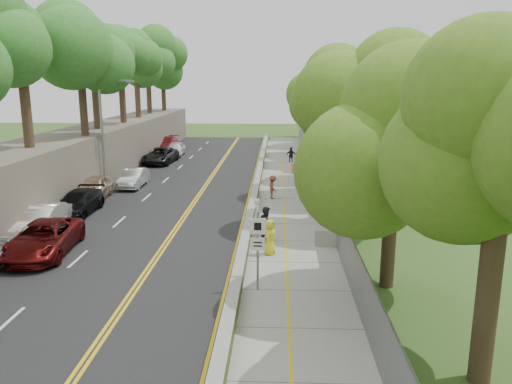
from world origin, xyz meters
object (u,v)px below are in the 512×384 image
(painter_0, at_px, (270,237))
(car_1, at_px, (41,221))
(car_2, at_px, (43,238))
(signpost, at_px, (258,242))
(person_far, at_px, (291,156))
(streetlight, at_px, (105,127))
(concrete_block, at_px, (329,236))
(construction_barrel, at_px, (292,168))

(painter_0, bearing_deg, car_1, 99.45)
(car_1, xyz_separation_m, car_2, (1.45, -2.79, -0.02))
(car_2, height_order, painter_0, painter_0)
(signpost, bearing_deg, person_far, 86.07)
(car_2, distance_m, person_far, 28.20)
(streetlight, relative_size, car_2, 1.48)
(signpost, height_order, concrete_block, signpost)
(streetlight, xyz_separation_m, painter_0, (11.91, -13.00, -3.76))
(car_2, bearing_deg, concrete_block, 3.53)
(painter_0, bearing_deg, streetlight, 63.23)
(streetlight, relative_size, construction_barrel, 9.68)
(streetlight, height_order, person_far, streetlight)
(signpost, relative_size, person_far, 1.92)
(streetlight, relative_size, signpost, 2.58)
(concrete_block, xyz_separation_m, car_2, (-13.30, -1.97, 0.34))
(car_1, bearing_deg, streetlight, 87.98)
(construction_barrel, xyz_separation_m, concrete_block, (1.30, -19.12, -0.01))
(car_1, distance_m, car_2, 3.15)
(car_2, relative_size, painter_0, 3.27)
(streetlight, relative_size, person_far, 4.95)
(streetlight, height_order, construction_barrel, streetlight)
(construction_barrel, xyz_separation_m, car_2, (-12.00, -21.09, 0.33))
(streetlight, bearing_deg, car_1, -89.92)
(construction_barrel, distance_m, car_1, 22.71)
(signpost, distance_m, car_2, 10.74)
(car_1, bearing_deg, concrete_block, -5.29)
(painter_0, bearing_deg, car_2, 113.03)
(concrete_block, distance_m, car_2, 13.45)
(car_1, height_order, painter_0, painter_0)
(construction_barrel, distance_m, concrete_block, 19.16)
(concrete_block, bearing_deg, painter_0, -151.46)
(streetlight, bearing_deg, signpost, -55.92)
(signpost, height_order, car_2, signpost)
(car_1, distance_m, painter_0, 12.13)
(car_1, relative_size, painter_0, 2.85)
(construction_barrel, distance_m, person_far, 4.43)
(concrete_block, bearing_deg, streetlight, 142.20)
(car_2, distance_m, painter_0, 10.46)
(construction_barrel, relative_size, painter_0, 0.50)
(car_1, xyz_separation_m, person_far, (13.49, 22.71, 0.04))
(concrete_block, height_order, car_2, car_2)
(concrete_block, height_order, car_1, car_1)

